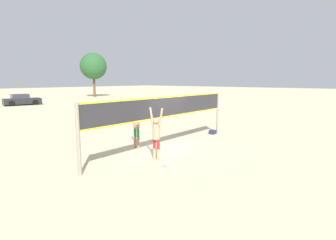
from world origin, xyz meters
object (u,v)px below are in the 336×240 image
player_spiker (156,133)px  tree_left_cluster (93,66)px  player_blocker (136,122)px  volleyball (166,164)px  gear_bag (213,132)px  volleyball_net (168,111)px  parked_car_near (22,100)px

player_spiker → tree_left_cluster: 41.20m
player_blocker → volleyball: 3.10m
player_spiker → player_blocker: bearing=-21.8°
gear_bag → tree_left_cluster: size_ratio=0.05×
volleyball_net → gear_bag: 4.40m
gear_bag → player_spiker: bearing=-171.2°
player_blocker → gear_bag: 5.23m
player_blocker → volleyball: player_blocker is taller
volleyball → player_blocker: bearing=67.9°
volleyball_net → gear_bag: (4.10, 0.08, -1.59)m
volleyball_net → gear_bag: bearing=1.1°
gear_bag → parked_car_near: size_ratio=0.09×
volleyball_net → parked_car_near: size_ratio=2.06×
volleyball → parked_car_near: parked_car_near is taller
player_spiker → volleyball: size_ratio=9.56×
volleyball → tree_left_cluster: 42.16m
parked_car_near → player_spiker: bearing=-91.0°
gear_bag → parked_car_near: 27.20m
player_spiker → volleyball_net: bearing=-64.1°
player_spiker → volleyball: (-0.33, -0.79, -0.97)m
volleyball_net → parked_car_near: volleyball_net is taller
volleyball → parked_car_near: bearing=77.7°
volleyball_net → player_blocker: 1.51m
volleyball → parked_car_near: 29.56m
parked_car_near → volleyball_net: bearing=-88.0°
player_blocker → tree_left_cluster: (20.55, 33.08, 4.34)m
volleyball_net → gear_bag: size_ratio=23.85×
player_blocker → player_spiker: bearing=-21.8°
volleyball_net → volleyball: 3.02m
volleyball_net → tree_left_cluster: tree_left_cluster is taller
volleyball_net → tree_left_cluster: size_ratio=1.14×
parked_car_near → gear_bag: bearing=-79.4°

